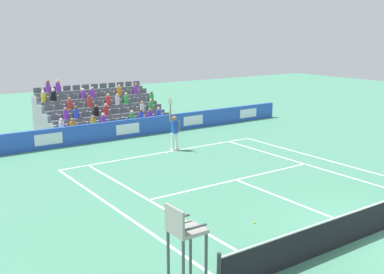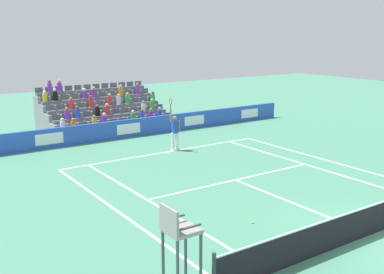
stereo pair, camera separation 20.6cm
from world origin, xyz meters
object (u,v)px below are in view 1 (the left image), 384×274
umpire_chair (184,241)px  loose_tennis_ball (254,222)px  tennis_player (174,131)px  tennis_net (375,218)px

umpire_chair → loose_tennis_ball: size_ratio=34.41×
umpire_chair → tennis_player: bearing=-122.0°
tennis_net → tennis_player: bearing=-92.9°
umpire_chair → loose_tennis_ball: (-4.35, -2.46, -1.49)m
tennis_player → loose_tennis_ball: (3.03, 9.35, -0.96)m
tennis_net → umpire_chair: 6.84m
umpire_chair → loose_tennis_ball: bearing=-150.5°
umpire_chair → loose_tennis_ball: umpire_chair is taller
tennis_net → tennis_player: size_ratio=4.19×
tennis_player → umpire_chair: (7.38, 11.81, 0.53)m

